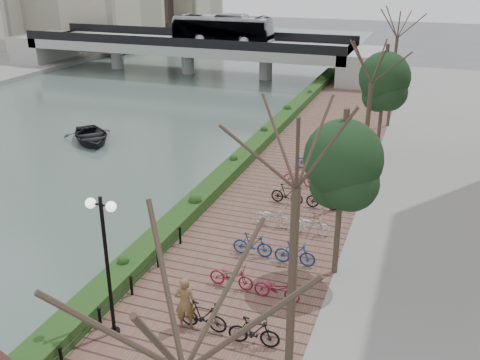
% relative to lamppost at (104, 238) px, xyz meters
% --- Properties ---
extents(river_water, '(30.00, 130.00, 0.02)m').
position_rel_lamppost_xyz_m(river_water, '(-16.95, 22.05, -3.97)').
color(river_water, '#4A5D57').
rests_on(river_water, ground).
extents(promenade, '(8.00, 75.00, 0.50)m').
position_rel_lamppost_xyz_m(promenade, '(2.05, 14.55, -3.73)').
color(promenade, brown).
rests_on(promenade, ground).
extents(hedge, '(1.10, 56.00, 0.60)m').
position_rel_lamppost_xyz_m(hedge, '(-1.35, 17.05, -3.18)').
color(hedge, '#173B15').
rests_on(hedge, promenade).
extents(chain_fence, '(0.10, 14.10, 0.70)m').
position_rel_lamppost_xyz_m(chain_fence, '(-0.55, -0.95, -3.13)').
color(chain_fence, black).
rests_on(chain_fence, promenade).
extents(lamppost, '(1.02, 0.32, 4.82)m').
position_rel_lamppost_xyz_m(lamppost, '(0.00, 0.00, 0.00)').
color(lamppost, black).
rests_on(lamppost, promenade).
extents(pedestrian, '(0.79, 0.66, 1.85)m').
position_rel_lamppost_xyz_m(pedestrian, '(2.05, 1.07, -2.55)').
color(pedestrian, brown).
rests_on(pedestrian, promenade).
extents(bicycle_parking, '(2.40, 19.89, 1.00)m').
position_rel_lamppost_xyz_m(bicycle_parking, '(3.55, 7.40, -3.01)').
color(bicycle_parking, silver).
rests_on(bicycle_parking, promenade).
extents(street_trees, '(3.20, 37.12, 6.80)m').
position_rel_lamppost_xyz_m(street_trees, '(6.05, 9.73, -0.29)').
color(street_trees, '#312A1D').
rests_on(street_trees, promenade).
extents(bridge, '(36.00, 10.77, 6.50)m').
position_rel_lamppost_xyz_m(bridge, '(-16.09, 42.05, -0.61)').
color(bridge, '#9D9C98').
rests_on(bridge, ground).
extents(boat, '(5.56, 5.57, 0.95)m').
position_rel_lamppost_xyz_m(boat, '(-12.96, 17.64, -3.49)').
color(boat, black).
rests_on(boat, river_water).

